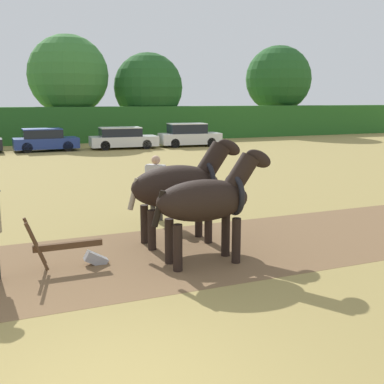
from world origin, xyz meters
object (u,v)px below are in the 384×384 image
at_px(tree_center_left, 148,88).
at_px(tree_center, 278,79).
at_px(draft_horse_lead_right, 181,185).
at_px(parked_car_center_right, 45,140).
at_px(draft_horse_lead_left, 208,200).
at_px(parked_car_right, 123,138).
at_px(farmer_beside_team, 156,182).
at_px(plow, 75,251).
at_px(tree_left, 68,75).
at_px(parked_car_far_right, 189,135).

height_order(tree_center_left, tree_center, tree_center).
bearing_deg(draft_horse_lead_right, parked_car_center_right, 92.05).
distance_m(draft_horse_lead_left, parked_car_right, 23.23).
relative_size(tree_center_left, farmer_beside_team, 3.99).
bearing_deg(draft_horse_lead_right, parked_car_right, 79.03).
bearing_deg(plow, draft_horse_lead_left, -16.49).
relative_size(tree_left, tree_center_left, 1.16).
relative_size(farmer_beside_team, parked_car_center_right, 0.45).
xyz_separation_m(draft_horse_lead_left, plow, (-2.50, 0.76, -0.97)).
bearing_deg(draft_horse_lead_right, tree_center_left, 73.89).
xyz_separation_m(tree_left, parked_car_far_right, (6.81, -7.95, -4.29)).
xyz_separation_m(tree_center_left, draft_horse_lead_left, (-8.62, -30.39, -2.89)).
bearing_deg(parked_car_far_right, draft_horse_lead_left, -106.53).
height_order(draft_horse_lead_left, parked_car_right, draft_horse_lead_left).
xyz_separation_m(tree_left, draft_horse_lead_left, (-2.19, -30.55, -3.76)).
xyz_separation_m(farmer_beside_team, parked_car_right, (4.16, 19.11, -0.35)).
bearing_deg(tree_center, parked_car_center_right, -160.79).
distance_m(tree_left, parked_car_far_right, 11.31).
bearing_deg(tree_center_left, parked_car_right, -119.51).
bearing_deg(parked_car_far_right, draft_horse_lead_right, -107.87).
xyz_separation_m(tree_center_left, draft_horse_lead_right, (-8.61, -28.90, -2.84)).
height_order(tree_center, plow, tree_center).
bearing_deg(parked_car_center_right, tree_left, 68.70).
distance_m(tree_center_left, farmer_beside_team, 28.16).
bearing_deg(tree_left, parked_car_right, -74.54).
height_order(tree_center_left, parked_car_far_right, tree_center_left).
xyz_separation_m(draft_horse_lead_left, parked_car_right, (4.33, 22.81, -0.60)).
height_order(tree_center, parked_car_center_right, tree_center).
xyz_separation_m(tree_center, parked_car_right, (-17.26, -8.17, -4.40)).
bearing_deg(tree_center, draft_horse_lead_left, -124.87).
distance_m(tree_left, tree_center_left, 6.49).
distance_m(draft_horse_lead_right, parked_car_center_right, 21.79).
bearing_deg(tree_left, tree_center_left, -1.44).
bearing_deg(parked_car_far_right, parked_car_center_right, -178.75).
distance_m(draft_horse_lead_right, parked_car_far_right, 22.95).
relative_size(draft_horse_lead_right, plow, 1.78).
bearing_deg(tree_left, draft_horse_lead_right, -94.30).
height_order(tree_center_left, draft_horse_lead_right, tree_center_left).
xyz_separation_m(draft_horse_lead_right, parked_car_center_right, (-0.59, 21.77, -0.64)).
height_order(tree_center_left, parked_car_center_right, tree_center_left).
relative_size(draft_horse_lead_left, plow, 1.68).
distance_m(plow, parked_car_right, 23.09).
bearing_deg(tree_center, draft_horse_lead_right, -126.19).
relative_size(farmer_beside_team, parked_car_right, 0.39).
bearing_deg(parked_car_right, tree_center_left, 64.77).
relative_size(draft_horse_lead_left, parked_car_center_right, 0.67).
bearing_deg(farmer_beside_team, parked_car_center_right, 53.03).
relative_size(tree_center_left, plow, 4.49).
xyz_separation_m(plow, farmer_beside_team, (2.68, 2.94, 0.71)).
height_order(draft_horse_lead_left, parked_car_far_right, draft_horse_lead_left).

